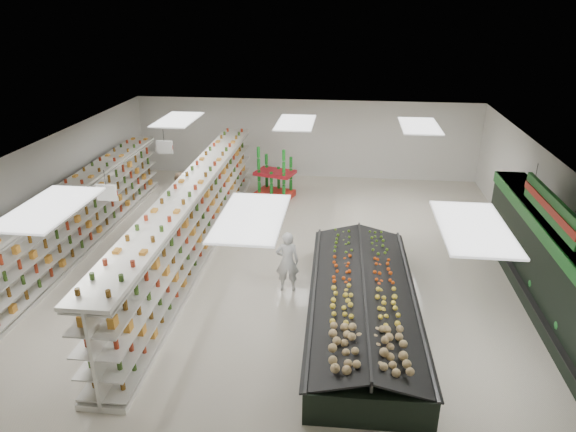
# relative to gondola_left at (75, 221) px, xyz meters

# --- Properties ---
(floor) EXTENTS (16.00, 16.00, 0.00)m
(floor) POSITION_rel_gondola_left_xyz_m (6.11, -0.33, -0.91)
(floor) COLOR beige
(floor) RESTS_ON ground
(ceiling) EXTENTS (14.00, 16.00, 0.02)m
(ceiling) POSITION_rel_gondola_left_xyz_m (6.11, -0.33, 2.29)
(ceiling) COLOR white
(ceiling) RESTS_ON wall_back
(wall_back) EXTENTS (14.00, 0.02, 3.20)m
(wall_back) POSITION_rel_gondola_left_xyz_m (6.11, 7.67, 0.69)
(wall_back) COLOR white
(wall_back) RESTS_ON floor
(wall_left) EXTENTS (0.02, 16.00, 3.20)m
(wall_left) POSITION_rel_gondola_left_xyz_m (-0.89, -0.33, 0.69)
(wall_left) COLOR white
(wall_left) RESTS_ON floor
(wall_right) EXTENTS (0.02, 16.00, 3.20)m
(wall_right) POSITION_rel_gondola_left_xyz_m (13.11, -0.33, 0.69)
(wall_right) COLOR white
(wall_right) RESTS_ON floor
(produce_wall_case) EXTENTS (0.93, 8.00, 2.20)m
(produce_wall_case) POSITION_rel_gondola_left_xyz_m (12.64, -1.83, 0.33)
(produce_wall_case) COLOR black
(produce_wall_case) RESTS_ON floor
(aisle_sign_near) EXTENTS (0.52, 0.06, 0.75)m
(aisle_sign_near) POSITION_rel_gondola_left_xyz_m (2.31, -2.33, 1.84)
(aisle_sign_near) COLOR white
(aisle_sign_near) RESTS_ON ceiling
(aisle_sign_far) EXTENTS (0.52, 0.06, 0.75)m
(aisle_sign_far) POSITION_rel_gondola_left_xyz_m (2.31, 1.67, 1.84)
(aisle_sign_far) COLOR white
(aisle_sign_far) RESTS_ON ceiling
(hortifruti_banner) EXTENTS (0.12, 3.20, 0.95)m
(hortifruti_banner) POSITION_rel_gondola_left_xyz_m (12.35, -1.83, 1.74)
(hortifruti_banner) COLOR #1B6823
(hortifruti_banner) RESTS_ON ceiling
(gondola_left) EXTENTS (0.93, 11.43, 1.98)m
(gondola_left) POSITION_rel_gondola_left_xyz_m (0.00, 0.00, 0.00)
(gondola_left) COLOR white
(gondola_left) RESTS_ON floor
(gondola_center) EXTENTS (1.05, 12.74, 2.21)m
(gondola_center) POSITION_rel_gondola_left_xyz_m (3.56, 0.11, 0.10)
(gondola_center) COLOR white
(gondola_center) RESTS_ON floor
(produce_island) EXTENTS (2.59, 6.81, 1.01)m
(produce_island) POSITION_rel_gondola_left_xyz_m (8.33, -2.71, -0.45)
(produce_island) COLOR black
(produce_island) RESTS_ON floor
(soda_endcap) EXTENTS (1.60, 1.30, 1.78)m
(soda_endcap) POSITION_rel_gondola_left_xyz_m (5.20, 5.06, -0.04)
(soda_endcap) COLOR red
(soda_endcap) RESTS_ON floor
(shopper_main) EXTENTS (0.62, 0.43, 1.62)m
(shopper_main) POSITION_rel_gondola_left_xyz_m (6.45, -1.60, -0.10)
(shopper_main) COLOR silver
(shopper_main) RESTS_ON floor
(shopper_background) EXTENTS (0.66, 0.89, 1.64)m
(shopper_background) POSITION_rel_gondola_left_xyz_m (2.39, 2.63, -0.09)
(shopper_background) COLOR tan
(shopper_background) RESTS_ON floor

